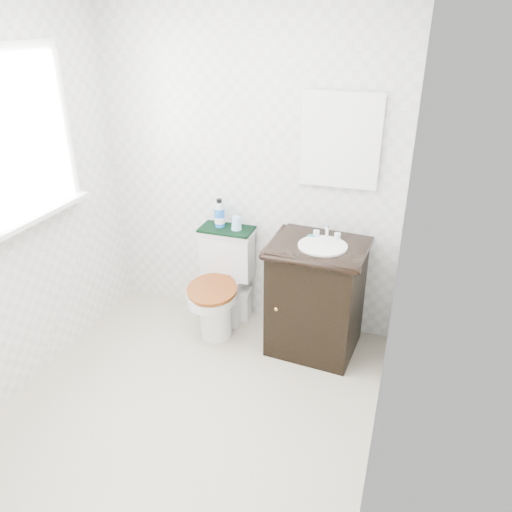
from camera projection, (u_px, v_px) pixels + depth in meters
The scene contains 12 objects.
floor at pixel (186, 412), 3.04m from camera, with size 2.40×2.40×0.00m, color beige.
wall_back at pixel (249, 169), 3.54m from camera, with size 2.40×2.40×0.00m, color silver.
wall_right at pixel (395, 262), 2.21m from camera, with size 2.40×2.40×0.00m, color silver.
window at pixel (20, 137), 2.88m from camera, with size 0.02×0.70×0.90m, color white.
mirror at pixel (340, 141), 3.23m from camera, with size 0.50×0.02×0.60m, color silver.
toilet at pixel (222, 287), 3.77m from camera, with size 0.44×0.65×0.75m.
vanity at pixel (316, 295), 3.46m from camera, with size 0.67×0.59×0.92m.
trash_bin at pixel (239, 303), 3.94m from camera, with size 0.19×0.16×0.26m.
towel at pixel (227, 229), 3.68m from camera, with size 0.40×0.22×0.02m, color black.
mouthwash_bottle at pixel (220, 214), 3.67m from camera, with size 0.07×0.07×0.21m.
cup at pixel (236, 223), 3.63m from camera, with size 0.08×0.08×0.10m, color #95CEF4.
soap_bar at pixel (313, 236), 3.39m from camera, with size 0.08×0.05×0.02m, color #176670.
Camera 1 is at (1.13, -2.07, 2.19)m, focal length 35.00 mm.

